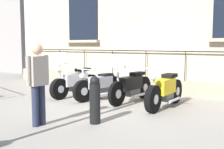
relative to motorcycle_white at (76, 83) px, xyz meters
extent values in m
plane|color=gray|center=(0.00, 1.48, -0.44)|extent=(60.00, 60.00, 0.00)
cube|color=gray|center=(-1.99, 1.48, -0.19)|extent=(0.20, 13.30, 0.51)
cube|color=black|center=(-2.05, -1.44, 2.56)|extent=(0.06, 1.49, 2.34)
cube|color=tan|center=(-1.97, -1.44, 1.35)|extent=(0.24, 1.69, 0.10)
cube|color=black|center=(-1.95, 1.48, 1.00)|extent=(0.03, 11.17, 0.03)
cylinder|color=black|center=(-1.95, -4.10, 0.53)|extent=(0.02, 0.02, 0.93)
cylinder|color=black|center=(-1.95, -2.70, 0.53)|extent=(0.02, 0.02, 0.93)
cylinder|color=black|center=(-1.95, -1.31, 0.53)|extent=(0.02, 0.02, 0.93)
cylinder|color=black|center=(-1.95, 0.09, 0.53)|extent=(0.02, 0.02, 0.93)
cylinder|color=black|center=(-1.95, 1.48, 0.53)|extent=(0.02, 0.02, 0.93)
cylinder|color=black|center=(-1.95, 2.88, 0.53)|extent=(0.02, 0.02, 0.93)
cylinder|color=black|center=(0.69, -0.02, -0.12)|extent=(0.64, 0.18, 0.64)
cylinder|color=silver|center=(0.69, -0.02, -0.12)|extent=(0.23, 0.18, 0.22)
cylinder|color=black|center=(-0.74, 0.02, -0.12)|extent=(0.64, 0.18, 0.64)
cylinder|color=silver|center=(-0.74, 0.02, -0.12)|extent=(0.23, 0.18, 0.22)
cube|color=silver|center=(0.03, 0.00, 0.11)|extent=(0.94, 0.30, 0.38)
cube|color=#4C4C51|center=(-0.07, 0.00, -0.15)|extent=(0.57, 0.24, 0.22)
cube|color=black|center=(-0.35, 0.01, 0.39)|extent=(0.53, 0.26, 0.10)
cylinder|color=silver|center=(0.64, -0.02, 0.27)|extent=(0.16, 0.06, 0.78)
cylinder|color=silver|center=(0.59, -0.02, 0.65)|extent=(0.05, 0.61, 0.04)
sphere|color=white|center=(0.71, -0.02, 0.47)|extent=(0.16, 0.16, 0.16)
cylinder|color=silver|center=(-0.25, 0.16, -0.26)|extent=(0.84, 0.11, 0.08)
cube|color=silver|center=(0.65, -0.02, 0.80)|extent=(0.14, 0.50, 0.36)
cylinder|color=black|center=(0.59, 0.82, -0.12)|extent=(0.66, 0.24, 0.64)
cylinder|color=silver|center=(0.59, 0.82, -0.12)|extent=(0.25, 0.19, 0.22)
cylinder|color=black|center=(-0.69, 1.05, -0.12)|extent=(0.66, 0.24, 0.64)
cylinder|color=silver|center=(-0.69, 1.05, -0.12)|extent=(0.25, 0.19, 0.22)
cube|color=#B2B2BC|center=(0.00, 0.93, 0.09)|extent=(0.95, 0.48, 0.33)
cube|color=#4C4C51|center=(-0.10, 0.94, -0.15)|extent=(0.58, 0.36, 0.22)
cube|color=black|center=(-0.36, 0.99, 0.27)|extent=(0.55, 0.38, 0.10)
cylinder|color=silver|center=(0.54, 0.83, 0.19)|extent=(0.17, 0.09, 0.63)
cylinder|color=silver|center=(0.49, 0.84, 0.50)|extent=(0.16, 0.73, 0.04)
sphere|color=white|center=(0.61, 0.82, 0.32)|extent=(0.16, 0.16, 0.16)
cylinder|color=silver|center=(-0.24, 1.15, -0.26)|extent=(0.81, 0.22, 0.08)
cylinder|color=black|center=(0.45, 1.91, -0.10)|extent=(0.68, 0.12, 0.68)
cylinder|color=silver|center=(0.45, 1.91, -0.10)|extent=(0.24, 0.13, 0.24)
cylinder|color=black|center=(-0.97, 1.95, -0.10)|extent=(0.68, 0.12, 0.68)
cylinder|color=silver|center=(-0.97, 1.95, -0.10)|extent=(0.24, 0.13, 0.24)
cube|color=black|center=(-0.21, 1.93, 0.12)|extent=(0.92, 0.29, 0.36)
cube|color=#4C4C51|center=(-0.31, 1.93, -0.14)|extent=(0.55, 0.23, 0.24)
cube|color=black|center=(-0.58, 1.94, 0.36)|extent=(0.52, 0.25, 0.10)
cylinder|color=silver|center=(0.40, 1.91, 0.26)|extent=(0.16, 0.06, 0.73)
cylinder|color=silver|center=(0.35, 1.91, 0.62)|extent=(0.05, 0.58, 0.04)
sphere|color=white|center=(0.47, 1.91, 0.44)|extent=(0.16, 0.16, 0.16)
cylinder|color=silver|center=(-0.49, 2.08, -0.25)|extent=(0.82, 0.10, 0.08)
cube|color=silver|center=(0.41, 1.91, 0.77)|extent=(0.14, 0.48, 0.36)
cylinder|color=black|center=(0.54, 3.03, -0.10)|extent=(0.68, 0.16, 0.68)
cylinder|color=silver|center=(0.54, 3.03, -0.10)|extent=(0.24, 0.18, 0.24)
cylinder|color=black|center=(-0.89, 3.01, -0.10)|extent=(0.68, 0.16, 0.68)
cylinder|color=silver|center=(-0.89, 3.01, -0.10)|extent=(0.24, 0.18, 0.24)
cube|color=gold|center=(-0.12, 3.02, 0.13)|extent=(0.79, 0.34, 0.38)
cube|color=#4C4C51|center=(-0.22, 3.02, -0.14)|extent=(0.48, 0.27, 0.24)
cube|color=black|center=(-0.45, 3.01, 0.38)|extent=(0.45, 0.30, 0.10)
cylinder|color=silver|center=(0.49, 3.03, 0.26)|extent=(0.16, 0.06, 0.73)
cylinder|color=silver|center=(0.44, 3.03, 0.62)|extent=(0.05, 0.71, 0.04)
sphere|color=white|center=(0.56, 3.03, 0.44)|extent=(0.16, 0.16, 0.16)
cylinder|color=silver|center=(-0.37, 3.19, -0.25)|extent=(0.71, 0.09, 0.08)
cylinder|color=black|center=(2.06, 2.45, -0.01)|extent=(0.23, 0.23, 0.85)
sphere|color=black|center=(2.06, 2.45, 0.46)|extent=(0.20, 0.20, 0.20)
cylinder|color=#23283D|center=(2.92, 1.60, -0.03)|extent=(0.14, 0.14, 0.83)
cylinder|color=#23283D|center=(2.76, 1.61, -0.03)|extent=(0.14, 0.14, 0.83)
cube|color=gray|center=(2.84, 1.61, 0.68)|extent=(0.37, 0.24, 0.59)
sphere|color=tan|center=(2.84, 1.61, 1.12)|extent=(0.22, 0.22, 0.22)
cylinder|color=gray|center=(3.06, 1.59, 0.71)|extent=(0.09, 0.09, 0.56)
cylinder|color=gray|center=(2.62, 1.62, 0.71)|extent=(0.09, 0.09, 0.56)
camera|label=1|loc=(6.49, 6.01, 1.20)|focal=44.34mm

